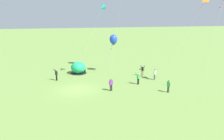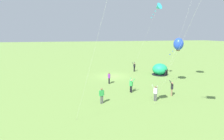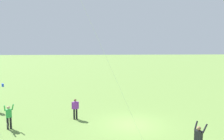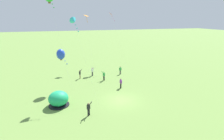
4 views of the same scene
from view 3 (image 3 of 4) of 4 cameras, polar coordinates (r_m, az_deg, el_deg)
ground_plane at (r=17.50m, az=5.16°, el=-13.98°), size 300.00×300.00×0.00m
person_arms_raised at (r=17.87m, az=-25.34°, el=-10.76°), size 0.65×0.72×1.89m
person_with_toddler at (r=13.30m, az=21.64°, el=-16.43°), size 0.72×0.66×1.89m
person_far_back at (r=18.56m, az=-9.57°, el=-9.74°), size 0.31×0.58×1.72m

